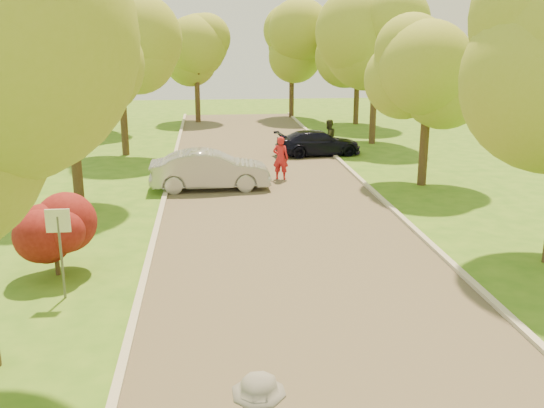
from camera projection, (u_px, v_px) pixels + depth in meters
name	position (u px, v px, depth m)	size (l,w,h in m)	color
ground	(344.00, 375.00, 11.02)	(100.00, 100.00, 0.00)	#376B19
road	(287.00, 236.00, 18.68)	(8.00, 60.00, 0.01)	#4C4438
curb_left	(154.00, 238.00, 18.25)	(0.18, 60.00, 0.12)	#B2AD9E
curb_right	(414.00, 230.00, 19.08)	(0.18, 60.00, 0.12)	#B2AD9E
street_sign	(59.00, 235.00, 13.84)	(0.55, 0.06, 2.17)	#59595E
red_shrub	(54.00, 234.00, 15.35)	(1.70, 1.70, 1.95)	#382619
tree_l_midb	(74.00, 77.00, 20.59)	(4.30, 4.20, 6.62)	#382619
tree_l_far	(123.00, 46.00, 29.98)	(4.92, 4.80, 7.79)	#382619
tree_r_midb	(434.00, 64.00, 23.80)	(4.51, 4.40, 7.01)	#382619
tree_r_far	(380.00, 38.00, 33.19)	(5.33, 5.20, 8.34)	#382619
tree_bg_a	(101.00, 47.00, 37.44)	(5.12, 5.00, 7.72)	#382619
tree_bg_b	(362.00, 42.00, 41.03)	(5.12, 5.00, 7.95)	#382619
tree_bg_c	(199.00, 50.00, 41.96)	(4.92, 4.80, 7.33)	#382619
tree_bg_d	(295.00, 45.00, 44.52)	(5.12, 5.00, 7.72)	#382619
silver_sedan	(210.00, 170.00, 24.18)	(1.66, 4.76, 1.57)	#A1A2A6
dark_sedan	(318.00, 143.00, 31.14)	(1.79, 4.41, 1.28)	black
person_striped	(281.00, 158.00, 25.77)	(0.68, 0.44, 1.86)	red
person_olive	(328.00, 138.00, 31.00)	(0.90, 0.70, 1.84)	#2D2F1C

